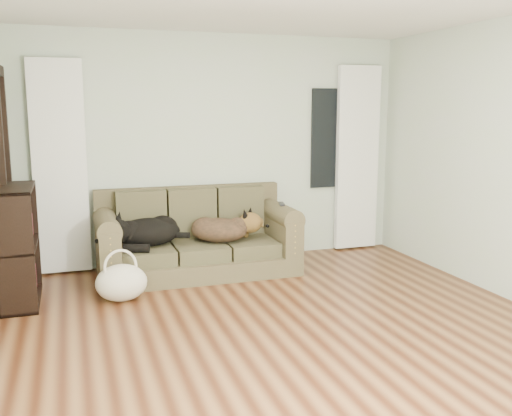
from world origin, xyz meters
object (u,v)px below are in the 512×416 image
object	(u,v)px
sofa	(197,233)
bookshelf	(18,249)
dog_black_lab	(144,234)
tote_bag	(121,284)
dog_shepherd	(223,228)

from	to	relation	value
sofa	bookshelf	distance (m)	1.80
dog_black_lab	tote_bag	world-z (taller)	dog_black_lab
dog_shepherd	sofa	bearing A→B (deg)	13.99
tote_bag	bookshelf	bearing A→B (deg)	162.69
bookshelf	dog_shepherd	bearing A→B (deg)	10.43
tote_bag	dog_black_lab	bearing A→B (deg)	64.93
dog_shepherd	tote_bag	xyz separation A→B (m)	(-1.14, -0.60, -0.33)
sofa	dog_black_lab	world-z (taller)	sofa
sofa	bookshelf	bearing A→B (deg)	-167.64
dog_shepherd	tote_bag	bearing A→B (deg)	53.93
sofa	dog_black_lab	xyz separation A→B (m)	(-0.57, -0.01, 0.03)
dog_black_lab	bookshelf	bearing A→B (deg)	-170.33
sofa	dog_shepherd	world-z (taller)	sofa
sofa	bookshelf	xyz separation A→B (m)	(-1.76, -0.38, 0.05)
dog_shepherd	bookshelf	distance (m)	2.05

